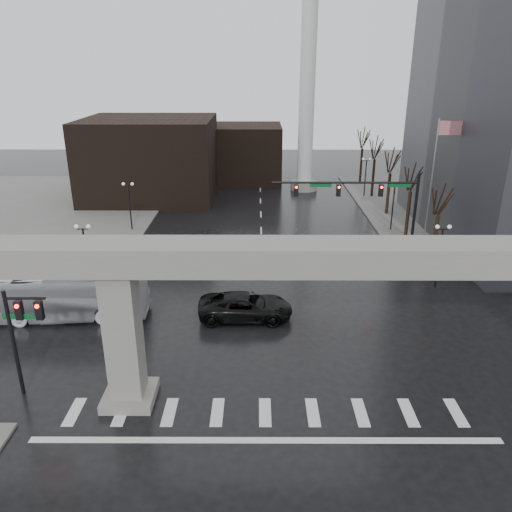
% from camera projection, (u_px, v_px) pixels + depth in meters
% --- Properties ---
extents(ground, '(160.00, 160.00, 0.00)m').
position_uv_depth(ground, '(265.00, 400.00, 25.96)').
color(ground, black).
rests_on(ground, ground).
extents(sidewalk_ne, '(28.00, 36.00, 0.15)m').
position_uv_depth(sidewalk_ne, '(479.00, 209.00, 59.42)').
color(sidewalk_ne, slate).
rests_on(sidewalk_ne, ground).
extents(sidewalk_nw, '(28.00, 36.00, 0.15)m').
position_uv_depth(sidewalk_nw, '(43.00, 209.00, 59.56)').
color(sidewalk_nw, slate).
rests_on(sidewalk_nw, ground).
extents(elevated_guideway, '(48.00, 2.60, 8.70)m').
position_uv_depth(elevated_guideway, '(293.00, 279.00, 23.47)').
color(elevated_guideway, gray).
rests_on(elevated_guideway, ground).
extents(building_far_left, '(16.00, 14.00, 10.00)m').
position_uv_depth(building_far_left, '(151.00, 159.00, 63.33)').
color(building_far_left, black).
rests_on(building_far_left, ground).
extents(building_far_mid, '(10.00, 10.00, 8.00)m').
position_uv_depth(building_far_mid, '(247.00, 153.00, 72.98)').
color(building_far_mid, black).
rests_on(building_far_mid, ground).
extents(smokestack, '(3.60, 3.60, 30.00)m').
position_uv_depth(smokestack, '(307.00, 88.00, 63.98)').
color(smokestack, silver).
rests_on(smokestack, ground).
extents(signal_mast_arm, '(12.12, 0.43, 8.00)m').
position_uv_depth(signal_mast_arm, '(370.00, 199.00, 41.35)').
color(signal_mast_arm, black).
rests_on(signal_mast_arm, ground).
extents(signal_left_pole, '(2.30, 0.30, 6.00)m').
position_uv_depth(signal_left_pole, '(21.00, 326.00, 24.99)').
color(signal_left_pole, black).
rests_on(signal_left_pole, ground).
extents(flagpole_assembly, '(2.06, 0.12, 12.00)m').
position_uv_depth(flagpole_assembly, '(436.00, 171.00, 43.70)').
color(flagpole_assembly, silver).
rests_on(flagpole_assembly, ground).
extents(lamp_right_0, '(1.22, 0.32, 5.11)m').
position_uv_depth(lamp_right_0, '(441.00, 245.00, 37.72)').
color(lamp_right_0, black).
rests_on(lamp_right_0, ground).
extents(lamp_right_1, '(1.22, 0.32, 5.11)m').
position_uv_depth(lamp_right_1, '(394.00, 198.00, 50.76)').
color(lamp_right_1, black).
rests_on(lamp_right_1, ground).
extents(lamp_right_2, '(1.22, 0.32, 5.11)m').
position_uv_depth(lamp_right_2, '(366.00, 171.00, 63.81)').
color(lamp_right_2, black).
rests_on(lamp_right_2, ground).
extents(lamp_left_0, '(1.22, 0.32, 5.11)m').
position_uv_depth(lamp_left_0, '(85.00, 245.00, 37.79)').
color(lamp_left_0, black).
rests_on(lamp_left_0, ground).
extents(lamp_left_1, '(1.22, 0.32, 5.11)m').
position_uv_depth(lamp_left_1, '(129.00, 198.00, 50.84)').
color(lamp_left_1, black).
rests_on(lamp_left_1, ground).
extents(lamp_left_2, '(1.22, 0.32, 5.11)m').
position_uv_depth(lamp_left_2, '(155.00, 170.00, 63.89)').
color(lamp_left_2, black).
rests_on(lamp_left_2, ground).
extents(tree_right_0, '(1.09, 1.58, 7.50)m').
position_uv_depth(tree_right_0, '(436.00, 237.00, 41.71)').
color(tree_right_0, black).
rests_on(tree_right_0, ground).
extents(tree_right_1, '(1.09, 1.61, 7.67)m').
position_uv_depth(tree_right_1, '(409.00, 210.00, 49.14)').
color(tree_right_1, black).
rests_on(tree_right_1, ground).
extents(tree_right_2, '(1.10, 1.63, 7.85)m').
position_uv_depth(tree_right_2, '(389.00, 190.00, 56.57)').
color(tree_right_2, black).
rests_on(tree_right_2, ground).
extents(tree_right_3, '(1.11, 1.66, 8.02)m').
position_uv_depth(tree_right_3, '(374.00, 174.00, 64.00)').
color(tree_right_3, black).
rests_on(tree_right_3, ground).
extents(tree_right_4, '(1.12, 1.69, 8.19)m').
position_uv_depth(tree_right_4, '(361.00, 162.00, 71.44)').
color(tree_right_4, black).
rests_on(tree_right_4, ground).
extents(pickup_truck, '(6.38, 2.96, 1.77)m').
position_uv_depth(pickup_truck, '(245.00, 307.00, 33.93)').
color(pickup_truck, black).
rests_on(pickup_truck, ground).
extents(city_bus, '(12.11, 3.55, 3.33)m').
position_uv_depth(city_bus, '(58.00, 295.00, 33.81)').
color(city_bus, silver).
rests_on(city_bus, ground).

